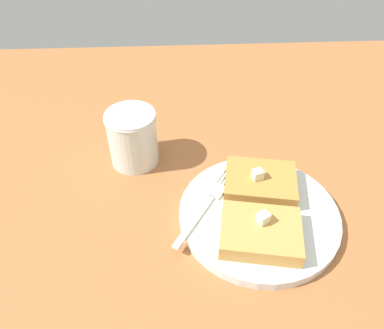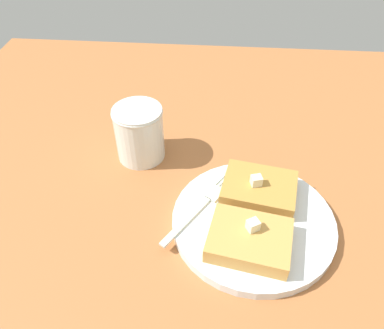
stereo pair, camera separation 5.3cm
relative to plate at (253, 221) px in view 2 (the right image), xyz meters
The scene contains 8 objects.
table_surface 3.52cm from the plate, 64.03° to the right, with size 111.79×111.79×1.97cm, color #A86536.
plate is the anchor object (origin of this frame).
toast_slice_left 4.81cm from the plate, 169.65° to the left, with size 7.81×10.03×2.29cm, color #BA853A.
toast_slice_middle 4.81cm from the plate, 10.35° to the right, with size 7.81×10.03×2.29cm, color #CA9448.
butter_pat_primary 5.51cm from the plate, behind, with size 1.41×1.27×1.41cm, color #F3EAC6.
butter_pat_secondary 5.08cm from the plate, ahead, with size 1.41×1.27×1.41cm, color #F5EECA.
fork 7.10cm from the plate, 106.31° to the right, with size 14.25×9.83×0.36cm.
syrup_jar 22.24cm from the plate, 126.56° to the right, with size 7.82×7.82×8.92cm.
Camera 2 is at (31.15, -2.86, 42.72)cm, focal length 35.00 mm.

